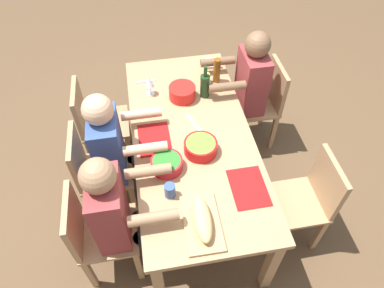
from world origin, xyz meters
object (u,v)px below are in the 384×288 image
at_px(serving_bowl_salad, 201,147).
at_px(chair_near_right, 263,101).
at_px(serving_bowl_pasta, 182,92).
at_px(chair_far_left, 95,232).
at_px(diner_far_left, 117,211).
at_px(wine_glass, 149,83).
at_px(bread_loaf, 202,218).
at_px(chair_near_left, 308,198).
at_px(cup_far_left, 170,191).
at_px(beer_bottle, 217,70).
at_px(wine_bottle, 205,85).
at_px(napkin_stack, 213,63).
at_px(chair_far_center, 95,169).
at_px(cutting_board, 202,223).
at_px(chair_far_right, 96,121).
at_px(diner_near_right, 247,85).
at_px(dining_table, 192,142).
at_px(diner_far_center, 114,148).
at_px(serving_bowl_greens, 167,163).
at_px(cup_near_right, 206,78).

bearing_deg(serving_bowl_salad, chair_near_right, -46.05).
bearing_deg(serving_bowl_pasta, chair_far_left, 141.46).
relative_size(diner_far_left, serving_bowl_pasta, 5.55).
bearing_deg(wine_glass, bread_loaf, -171.42).
height_order(chair_near_left, serving_bowl_salad, chair_near_left).
bearing_deg(serving_bowl_salad, cup_far_left, 141.20).
relative_size(chair_far_left, bread_loaf, 2.66).
xyz_separation_m(bread_loaf, beer_bottle, (1.31, -0.38, 0.04)).
bearing_deg(wine_bottle, napkin_stack, -21.54).
distance_m(chair_far_center, chair_near_left, 1.62).
bearing_deg(bread_loaf, cutting_board, 0.00).
distance_m(serving_bowl_salad, wine_glass, 0.74).
relative_size(chair_far_right, serving_bowl_salad, 3.62).
height_order(chair_far_left, cup_far_left, chair_far_left).
xyz_separation_m(diner_far_left, wine_glass, (1.04, -0.32, 0.16)).
bearing_deg(chair_near_left, serving_bowl_salad, 63.88).
height_order(diner_near_right, serving_bowl_salad, diner_near_right).
distance_m(serving_bowl_salad, napkin_stack, 1.03).
height_order(serving_bowl_pasta, bread_loaf, bread_loaf).
distance_m(dining_table, wine_glass, 0.60).
relative_size(chair_near_left, wine_bottle, 2.93).
xyz_separation_m(diner_far_left, serving_bowl_pasta, (0.95, -0.57, 0.10)).
bearing_deg(chair_far_left, beer_bottle, -44.13).
distance_m(chair_far_right, cup_far_left, 1.20).
bearing_deg(beer_bottle, chair_near_left, -158.00).
xyz_separation_m(diner_far_left, cutting_board, (-0.20, -0.51, 0.05)).
bearing_deg(napkin_stack, cup_far_left, 156.58).
xyz_separation_m(diner_far_center, chair_near_left, (-0.53, -1.34, -0.21)).
relative_size(chair_near_right, chair_far_left, 1.00).
relative_size(chair_far_left, serving_bowl_salad, 3.62).
distance_m(chair_far_left, beer_bottle, 1.59).
bearing_deg(diner_far_left, wine_bottle, -38.80).
distance_m(chair_near_right, cup_far_left, 1.46).
distance_m(serving_bowl_pasta, serving_bowl_greens, 0.73).
relative_size(chair_near_left, chair_far_left, 1.00).
distance_m(diner_far_left, chair_far_right, 1.10).
relative_size(serving_bowl_salad, wine_bottle, 0.81).
height_order(chair_near_left, diner_far_left, diner_far_left).
bearing_deg(serving_bowl_greens, chair_near_left, -104.67).
relative_size(wine_bottle, cup_near_right, 3.29).
relative_size(chair_far_center, chair_near_left, 1.00).
xyz_separation_m(chair_far_left, cutting_board, (-0.20, -0.69, 0.27)).
relative_size(bread_loaf, wine_bottle, 1.10).
bearing_deg(diner_far_left, cutting_board, -111.59).
height_order(chair_near_left, beer_bottle, beer_bottle).
xyz_separation_m(chair_far_left, diner_far_left, (0.00, -0.18, 0.21)).
distance_m(diner_far_left, serving_bowl_salad, 0.71).
height_order(dining_table, chair_near_right, chair_near_right).
bearing_deg(chair_far_center, chair_near_left, -109.24).
height_order(cutting_board, cup_near_right, cup_near_right).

